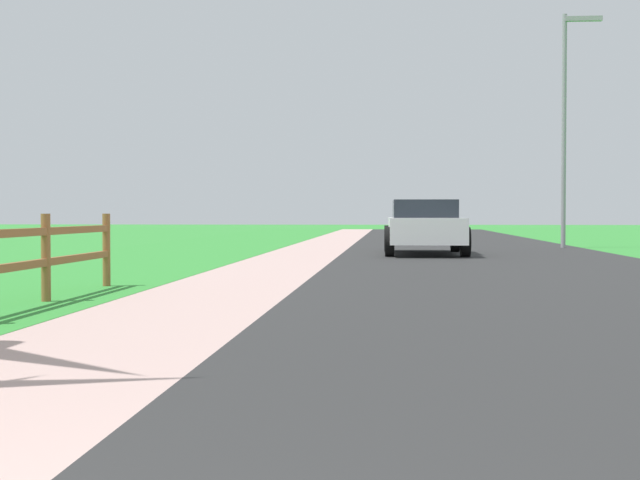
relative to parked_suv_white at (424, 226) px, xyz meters
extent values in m
plane|color=#328B33|center=(-2.12, 2.10, -0.72)|extent=(120.00, 120.00, 0.00)
cube|color=#292929|center=(1.38, 4.10, -0.72)|extent=(7.00, 66.00, 0.01)
cube|color=#BD9B93|center=(-5.12, 4.10, -0.72)|extent=(6.00, 66.00, 0.01)
cube|color=#328B33|center=(-6.62, 4.10, -0.72)|extent=(5.00, 66.00, 0.00)
cylinder|color=brown|center=(-4.87, -13.49, -0.20)|extent=(0.11, 0.11, 1.04)
cylinder|color=brown|center=(-4.87, -11.15, -0.20)|extent=(0.11, 0.11, 1.04)
cube|color=white|center=(0.00, -0.04, -0.11)|extent=(1.88, 4.94, 0.63)
cube|color=#1E232B|center=(0.00, 0.15, 0.43)|extent=(1.63, 2.42, 0.46)
cylinder|color=black|center=(-0.93, 1.47, -0.37)|extent=(0.23, 0.72, 0.72)
cylinder|color=black|center=(0.88, 1.49, -0.37)|extent=(0.23, 0.72, 0.72)
cylinder|color=black|center=(-0.88, -1.58, -0.37)|extent=(0.23, 0.72, 0.72)
cylinder|color=black|center=(0.93, -1.55, -0.37)|extent=(0.23, 0.72, 0.72)
cylinder|color=gray|center=(4.33, 4.62, 2.79)|extent=(0.14, 0.14, 7.03)
cube|color=#999999|center=(4.88, 4.62, 6.16)|extent=(1.10, 0.20, 0.14)
camera|label=1|loc=(-0.79, -24.21, 0.32)|focal=52.73mm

